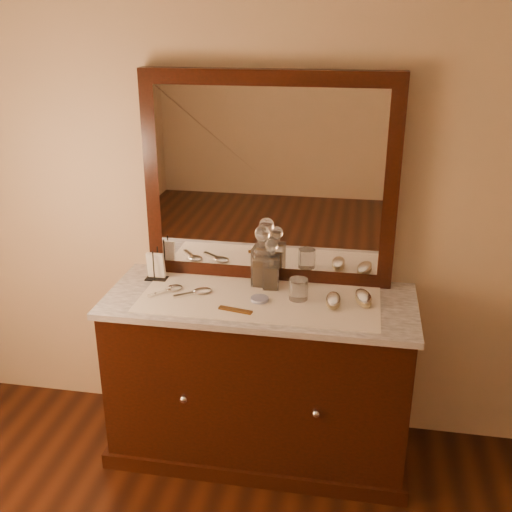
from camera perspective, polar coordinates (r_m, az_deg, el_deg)
name	(u,v)px	position (r m, az deg, el deg)	size (l,w,h in m)	color
dresser_cabinet	(260,379)	(3.04, 0.34, -11.47)	(1.40, 0.55, 0.82)	black
dresser_plinth	(259,440)	(3.25, 0.32, -16.92)	(1.46, 0.59, 0.08)	black
knob_left	(184,399)	(2.84, -6.80, -13.23)	(0.04, 0.04, 0.04)	silver
knob_right	(316,414)	(2.75, 5.66, -14.52)	(0.04, 0.04, 0.04)	silver
marble_top	(260,301)	(2.82, 0.36, -4.25)	(1.44, 0.59, 0.03)	white
mirror_frame	(269,180)	(2.87, 1.22, 7.17)	(1.20, 0.08, 1.00)	black
mirror_glass	(268,182)	(2.84, 1.11, 7.00)	(1.06, 0.01, 0.86)	white
lace_runner	(259,300)	(2.80, 0.29, -4.11)	(1.10, 0.45, 0.00)	white
pin_dish	(260,299)	(2.78, 0.34, -4.07)	(0.08, 0.08, 0.01)	white
comb	(235,310)	(2.69, -1.95, -5.10)	(0.16, 0.03, 0.01)	brown
napkin_rack	(156,267)	(3.03, -9.37, -1.04)	(0.11, 0.07, 0.16)	black
decanter_left	(262,262)	(2.90, 0.61, -0.60)	(0.10, 0.10, 0.30)	brown
decanter_right	(271,269)	(2.87, 1.44, -1.25)	(0.08, 0.08, 0.25)	brown
brush_near	(333,301)	(2.76, 7.27, -4.18)	(0.07, 0.15, 0.04)	tan
brush_far	(363,298)	(2.80, 10.06, -3.91)	(0.10, 0.17, 0.04)	tan
hand_mirror_outer	(171,289)	(2.91, -8.01, -3.08)	(0.15, 0.17, 0.02)	silver
hand_mirror_inner	(199,291)	(2.87, -5.38, -3.34)	(0.18, 0.15, 0.02)	silver
tumblers	(298,289)	(2.79, 4.01, -3.12)	(0.09, 0.09, 0.10)	white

